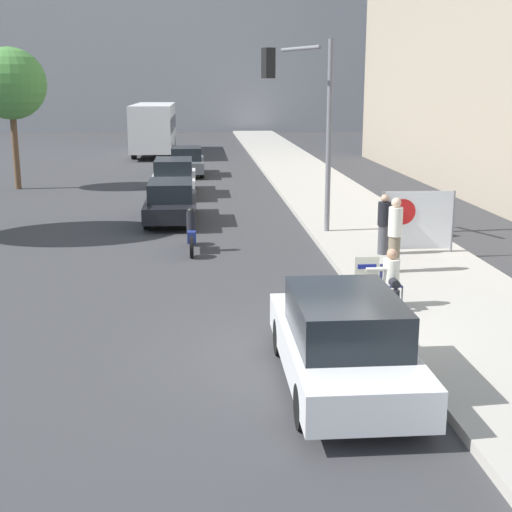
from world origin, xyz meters
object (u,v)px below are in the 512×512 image
(car_on_road_nearest, at_px, (171,201))
(car_on_road_midblock, at_px, (174,177))
(parked_car_curbside, at_px, (343,341))
(pedestrian_behind, at_px, (384,224))
(car_on_road_distant, at_px, (187,161))
(city_bus_on_road, at_px, (154,126))
(protest_banner, at_px, (417,220))
(seated_protester, at_px, (391,276))
(jogger_on_sidewalk, at_px, (395,234))
(motorcycle_on_road, at_px, (192,232))
(traffic_light_pole, at_px, (307,106))
(street_tree_midblock, at_px, (10,84))

(car_on_road_nearest, xyz_separation_m, car_on_road_midblock, (-0.10, 6.27, 0.05))
(parked_car_curbside, relative_size, car_on_road_midblock, 0.95)
(car_on_road_midblock, bearing_deg, parked_car_curbside, -80.97)
(pedestrian_behind, relative_size, car_on_road_distant, 0.37)
(parked_car_curbside, relative_size, city_bus_on_road, 0.42)
(city_bus_on_road, bearing_deg, protest_banner, -74.09)
(seated_protester, xyz_separation_m, parked_car_curbside, (-1.68, -3.45, -0.07))
(jogger_on_sidewalk, xyz_separation_m, parked_car_curbside, (-2.52, -6.24, -0.35))
(seated_protester, xyz_separation_m, motorcycle_on_road, (-4.09, 6.13, -0.28))
(city_bus_on_road, bearing_deg, traffic_light_pole, -77.53)
(pedestrian_behind, height_order, protest_banner, protest_banner)
(car_on_road_distant, bearing_deg, seated_protester, -79.30)
(motorcycle_on_road, bearing_deg, car_on_road_distant, 91.28)
(jogger_on_sidewalk, relative_size, pedestrian_behind, 1.13)
(car_on_road_midblock, xyz_separation_m, street_tree_midblock, (-7.14, 2.26, 3.88))
(parked_car_curbside, bearing_deg, motorcycle_on_road, 104.13)
(car_on_road_nearest, height_order, car_on_road_midblock, car_on_road_midblock)
(car_on_road_nearest, bearing_deg, seated_protester, -65.80)
(motorcycle_on_road, height_order, street_tree_midblock, street_tree_midblock)
(protest_banner, xyz_separation_m, parked_car_curbside, (-3.67, -8.21, -0.31))
(pedestrian_behind, height_order, city_bus_on_road, city_bus_on_road)
(protest_banner, height_order, city_bus_on_road, city_bus_on_road)
(jogger_on_sidewalk, height_order, parked_car_curbside, jogger_on_sidewalk)
(jogger_on_sidewalk, height_order, motorcycle_on_road, jogger_on_sidewalk)
(car_on_road_midblock, height_order, motorcycle_on_road, car_on_road_midblock)
(protest_banner, xyz_separation_m, car_on_road_midblock, (-6.92, 12.27, -0.30))
(jogger_on_sidewalk, distance_m, city_bus_on_road, 33.80)
(seated_protester, relative_size, traffic_light_pole, 0.21)
(pedestrian_behind, xyz_separation_m, car_on_road_nearest, (-5.88, 6.10, -0.28))
(parked_car_curbside, xyz_separation_m, motorcycle_on_road, (-2.41, 9.58, -0.21))
(seated_protester, bearing_deg, street_tree_midblock, 125.32)
(pedestrian_behind, bearing_deg, car_on_road_nearest, 159.26)
(parked_car_curbside, bearing_deg, car_on_road_nearest, 102.51)
(car_on_road_nearest, relative_size, city_bus_on_road, 0.43)
(traffic_light_pole, height_order, city_bus_on_road, traffic_light_pole)
(seated_protester, bearing_deg, car_on_road_nearest, 117.48)
(car_on_road_midblock, bearing_deg, seated_protester, -73.84)
(traffic_light_pole, relative_size, city_bus_on_road, 0.54)
(seated_protester, xyz_separation_m, pedestrian_behind, (1.05, 4.66, 0.17))
(traffic_light_pole, height_order, street_tree_midblock, street_tree_midblock)
(car_on_road_nearest, bearing_deg, street_tree_midblock, 130.30)
(traffic_light_pole, bearing_deg, car_on_road_distant, 103.46)
(seated_protester, relative_size, street_tree_midblock, 0.19)
(protest_banner, bearing_deg, car_on_road_midblock, 119.42)
(traffic_light_pole, height_order, parked_car_curbside, traffic_light_pole)
(traffic_light_pole, bearing_deg, jogger_on_sidewalk, -73.12)
(city_bus_on_road, relative_size, motorcycle_on_road, 4.87)
(car_on_road_nearest, distance_m, city_bus_on_road, 25.05)
(motorcycle_on_road, bearing_deg, jogger_on_sidewalk, -34.08)
(car_on_road_distant, bearing_deg, street_tree_midblock, -149.60)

